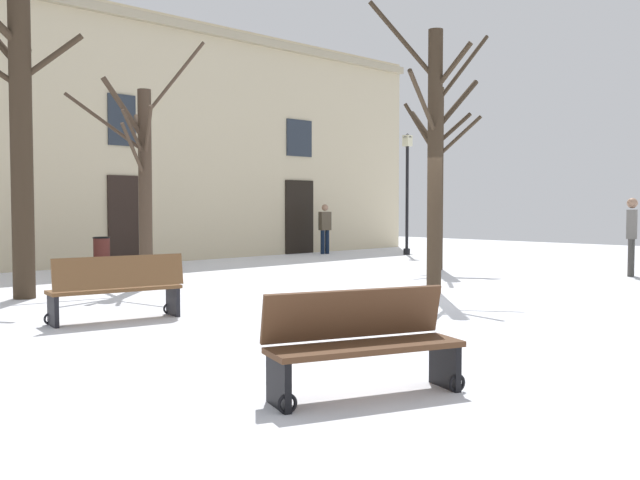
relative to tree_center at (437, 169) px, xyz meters
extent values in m
plane|color=white|center=(-4.87, -2.57, -2.53)|extent=(38.03, 38.03, 0.00)
cube|color=beige|center=(-4.87, 7.04, 0.98)|extent=(23.77, 0.40, 7.02)
cube|color=tan|center=(-4.87, 6.79, 4.24)|extent=(23.77, 0.30, 0.24)
cube|color=black|center=(-4.91, 6.82, -1.31)|extent=(0.91, 0.08, 2.43)
cube|color=#262D38|center=(-4.91, 6.82, 1.39)|extent=(0.82, 0.06, 1.37)
cube|color=black|center=(1.67, 6.82, -1.30)|extent=(1.25, 0.08, 2.45)
cube|color=#262D38|center=(1.67, 6.82, 1.33)|extent=(1.12, 0.06, 1.22)
cylinder|color=#382B1E|center=(-0.04, 0.00, -0.25)|extent=(0.35, 0.35, 4.56)
cylinder|color=#382B1E|center=(-0.24, 0.34, 0.99)|extent=(0.53, 0.80, 1.37)
cylinder|color=#382B1E|center=(0.39, -0.21, 1.02)|extent=(0.95, 0.54, 0.87)
cylinder|color=#382B1E|center=(0.18, 0.56, 1.03)|extent=(0.58, 1.23, 1.10)
cylinder|color=#382B1E|center=(0.28, -0.43, 0.80)|extent=(0.75, 0.97, 1.07)
cylinder|color=#382B1E|center=(0.62, -0.14, 1.66)|extent=(1.43, 0.44, 1.38)
cylinder|color=#382B1E|center=(-0.62, -0.40, 1.21)|extent=(1.27, 0.92, 1.12)
cylinder|color=#423326|center=(-7.23, 1.88, -0.57)|extent=(0.26, 0.26, 3.92)
cylinder|color=#423326|center=(-7.59, 1.67, 0.13)|extent=(0.81, 0.49, 1.05)
cylinder|color=#423326|center=(-7.87, 2.27, 0.71)|extent=(1.34, 0.86, 1.15)
cylinder|color=#423326|center=(-6.98, 2.46, 0.68)|extent=(0.62, 1.24, 0.74)
cylinder|color=#423326|center=(-6.79, 1.48, 1.59)|extent=(0.95, 0.88, 1.51)
cylinder|color=#423326|center=(-7.54, 1.77, 0.48)|extent=(0.68, 0.31, 0.91)
cylinder|color=#423326|center=(-7.64, 1.94, 0.97)|extent=(0.92, 0.24, 1.20)
cylinder|color=#423326|center=(-7.35, 1.57, 0.51)|extent=(0.33, 0.71, 1.01)
cylinder|color=#382B1E|center=(-9.72, 1.77, 0.14)|extent=(0.37, 0.37, 5.34)
cylinder|color=#382B1E|center=(-9.40, 2.32, 1.58)|extent=(0.75, 1.21, 0.97)
cylinder|color=#382B1E|center=(-9.28, 1.52, 1.66)|extent=(1.00, 0.62, 0.90)
cylinder|color=#382B1E|center=(-4.05, -2.85, -0.11)|extent=(0.27, 0.27, 4.83)
cylinder|color=#382B1E|center=(-4.77, -3.11, 0.87)|extent=(1.50, 0.61, 0.94)
cylinder|color=#382B1E|center=(-4.43, -2.38, 2.11)|extent=(0.86, 1.04, 1.48)
cylinder|color=#382B1E|center=(-3.99, -3.19, 1.59)|extent=(0.22, 0.76, 0.83)
cylinder|color=#382B1E|center=(-3.43, -2.99, 1.63)|extent=(1.32, 0.38, 1.44)
cylinder|color=black|center=(3.73, 3.87, -0.76)|extent=(0.10, 0.10, 3.53)
cylinder|color=black|center=(3.73, 3.87, -2.43)|extent=(0.22, 0.22, 0.20)
cube|color=beige|center=(3.73, 3.87, 1.19)|extent=(0.24, 0.24, 0.36)
cone|color=black|center=(3.73, 3.87, 1.37)|extent=(0.30, 0.30, 0.14)
cylinder|color=#4C1E19|center=(-6.68, 4.70, -2.10)|extent=(0.38, 0.38, 0.86)
torus|color=black|center=(-6.68, 4.70, -1.66)|extent=(0.41, 0.41, 0.04)
cube|color=brown|center=(-9.81, -1.54, -2.08)|extent=(1.89, 0.78, 0.05)
cube|color=brown|center=(-9.85, -1.74, -1.82)|extent=(1.82, 0.44, 0.45)
cube|color=black|center=(-8.97, -1.70, -2.31)|extent=(0.13, 0.40, 0.45)
torus|color=black|center=(-8.94, -1.53, -2.45)|extent=(0.17, 0.06, 0.17)
cube|color=black|center=(-10.66, -1.38, -2.31)|extent=(0.13, 0.40, 0.45)
torus|color=black|center=(-10.62, -1.21, -2.45)|extent=(0.17, 0.06, 0.17)
cube|color=#51331E|center=(-10.35, -6.71, -2.10)|extent=(1.77, 1.06, 0.05)
cube|color=#51331E|center=(-10.28, -6.51, -1.84)|extent=(1.65, 0.74, 0.43)
cube|color=black|center=(-11.10, -6.43, -2.31)|extent=(0.21, 0.42, 0.43)
torus|color=black|center=(-11.17, -6.60, -2.45)|extent=(0.17, 0.09, 0.17)
cube|color=black|center=(-9.61, -7.00, -2.31)|extent=(0.21, 0.42, 0.43)
torus|color=black|center=(-9.68, -7.17, -2.45)|extent=(0.17, 0.09, 0.17)
cylinder|color=black|center=(2.18, 6.01, -2.13)|extent=(0.14, 0.14, 0.79)
cylinder|color=black|center=(2.00, 6.04, -2.13)|extent=(0.14, 0.14, 0.79)
cube|color=#4C4233|center=(2.09, 6.03, -1.43)|extent=(0.42, 0.29, 0.61)
sphere|color=#9E755B|center=(2.09, 6.03, -0.99)|extent=(0.22, 0.22, 0.22)
cylinder|color=#403D3A|center=(1.62, -4.21, -2.10)|extent=(0.14, 0.14, 0.86)
cylinder|color=#403D3A|center=(1.79, -4.15, -2.10)|extent=(0.14, 0.14, 0.86)
cube|color=slate|center=(1.70, -4.18, -1.34)|extent=(0.43, 0.33, 0.66)
sphere|color=#9E755B|center=(1.70, -4.18, -0.86)|extent=(0.24, 0.24, 0.24)
camera|label=1|loc=(-14.91, -10.70, -0.89)|focal=40.35mm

